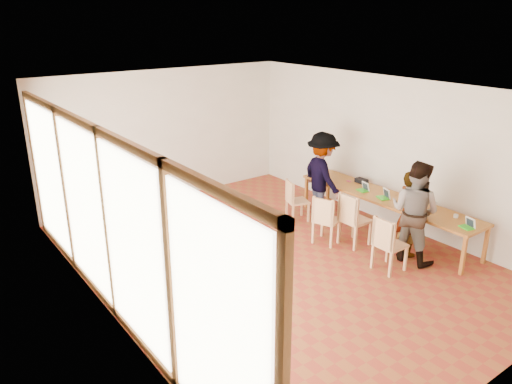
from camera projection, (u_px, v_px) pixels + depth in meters
ground at (275, 259)px, 8.93m from camera, size 8.00×8.00×0.00m
wall_back at (167, 136)px, 11.44m from camera, size 6.00×0.10×3.00m
wall_front at (507, 273)px, 5.40m from camera, size 6.00×0.10×3.00m
wall_right at (391, 152)px, 10.10m from camera, size 0.10×8.00×3.00m
window_wall at (106, 220)px, 6.76m from camera, size 0.10×8.00×3.00m
ceiling at (277, 89)px, 7.91m from camera, size 6.00×8.00×0.04m
communal_table at (386, 199)px, 9.81m from camera, size 0.80×4.00×0.75m
side_table at (159, 215)px, 9.13m from camera, size 0.90×0.90×0.75m
chair_near at (387, 239)px, 8.31m from camera, size 0.46×0.46×0.52m
chair_mid at (325, 216)px, 9.32m from camera, size 0.57×0.57×0.51m
chair_far at (352, 215)px, 9.23m from camera, size 0.49×0.49×0.55m
chair_empty at (294, 196)px, 10.42m from camera, size 0.52×0.52×0.47m
chair_spare at (166, 273)px, 7.44m from camera, size 0.52×0.52×0.43m
person_near at (409, 213)px, 8.88m from camera, size 0.48×0.64×1.58m
person_mid at (415, 212)px, 8.62m from camera, size 0.82×0.98×1.82m
person_far at (322, 176)px, 10.50m from camera, size 0.94×1.32×1.85m
laptop_near at (468, 225)px, 8.36m from camera, size 0.23×0.25×0.18m
laptop_mid at (385, 196)px, 9.69m from camera, size 0.26×0.28×0.20m
laptop_far at (364, 188)px, 10.11m from camera, size 0.22×0.24×0.18m
yellow_mug at (417, 208)px, 9.07m from camera, size 0.17×0.17×0.11m
green_bottle at (326, 170)px, 10.96m from camera, size 0.07×0.07×0.28m
clear_glass at (434, 204)px, 9.29m from camera, size 0.07×0.07×0.09m
condiment_cup at (456, 216)px, 8.78m from camera, size 0.08×0.08×0.06m
pink_phone at (349, 181)px, 10.68m from camera, size 0.05×0.10×0.01m
black_pouch at (361, 181)px, 10.58m from camera, size 0.16×0.26×0.09m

